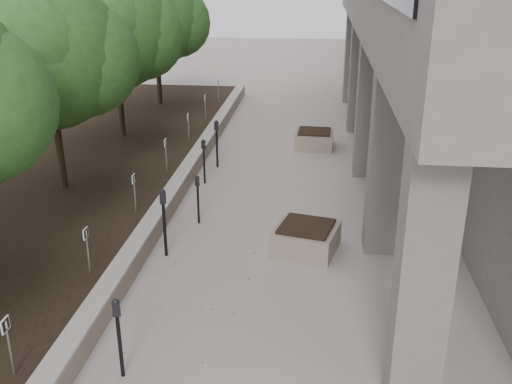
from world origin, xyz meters
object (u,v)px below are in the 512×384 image
at_px(crabapple_tree_5, 156,38).
at_px(parking_meter_5, 217,144).
at_px(parking_meter_1, 119,338).
at_px(planter_front, 306,237).
at_px(parking_meter_3, 198,200).
at_px(parking_meter_4, 204,162).
at_px(parking_meter_2, 164,223).
at_px(crabapple_tree_4, 116,56).
at_px(planter_back, 314,139).
at_px(crabapple_tree_3, 51,85).

height_order(crabapple_tree_5, parking_meter_5, crabapple_tree_5).
distance_m(parking_meter_1, planter_front, 5.35).
bearing_deg(parking_meter_3, parking_meter_4, 100.61).
distance_m(parking_meter_5, planter_front, 6.16).
bearing_deg(parking_meter_1, parking_meter_3, 72.30).
height_order(crabapple_tree_5, parking_meter_2, crabapple_tree_5).
bearing_deg(crabapple_tree_4, parking_meter_2, -65.91).
xyz_separation_m(parking_meter_1, planter_back, (2.78, 12.46, -0.39)).
bearing_deg(parking_meter_2, crabapple_tree_5, 84.95).
height_order(crabapple_tree_4, parking_meter_2, crabapple_tree_4).
distance_m(parking_meter_4, parking_meter_5, 1.47).
height_order(crabapple_tree_5, planter_back, crabapple_tree_5).
relative_size(crabapple_tree_3, parking_meter_1, 3.91).
xyz_separation_m(crabapple_tree_5, parking_meter_5, (3.65, -6.89, -2.36)).
xyz_separation_m(parking_meter_1, parking_meter_5, (-0.21, 9.99, 0.07)).
xyz_separation_m(crabapple_tree_4, parking_meter_5, (3.65, -1.89, -2.36)).
height_order(parking_meter_3, parking_meter_5, parking_meter_5).
xyz_separation_m(crabapple_tree_3, parking_meter_1, (3.86, -6.89, -2.42)).
relative_size(crabapple_tree_4, parking_meter_5, 3.57).
bearing_deg(parking_meter_3, parking_meter_2, -99.24).
distance_m(crabapple_tree_5, planter_back, 8.46).
relative_size(crabapple_tree_3, parking_meter_2, 3.47).
distance_m(crabapple_tree_4, parking_meter_5, 4.74).
bearing_deg(crabapple_tree_3, parking_meter_3, -16.08).
bearing_deg(crabapple_tree_5, crabapple_tree_4, -90.00).
relative_size(parking_meter_3, planter_back, 0.96).
relative_size(parking_meter_5, planter_back, 1.17).
relative_size(crabapple_tree_3, parking_meter_3, 4.34).
relative_size(parking_meter_1, planter_back, 1.07).
bearing_deg(crabapple_tree_5, crabapple_tree_3, -90.00).
height_order(crabapple_tree_3, parking_meter_2, crabapple_tree_3).
distance_m(planter_front, planter_back, 7.86).
xyz_separation_m(crabapple_tree_5, parking_meter_4, (3.52, -8.35, -2.45)).
bearing_deg(parking_meter_1, parking_meter_5, 73.95).
bearing_deg(parking_meter_2, planter_back, 49.44).
relative_size(crabapple_tree_3, planter_back, 4.18).
xyz_separation_m(parking_meter_3, parking_meter_4, (-0.38, 2.77, 0.04)).
bearing_deg(crabapple_tree_4, parking_meter_5, -27.43).
height_order(parking_meter_1, parking_meter_2, parking_meter_2).
height_order(parking_meter_2, planter_back, parking_meter_2).
xyz_separation_m(parking_meter_1, parking_meter_3, (0.05, 5.76, -0.07)).
bearing_deg(crabapple_tree_4, parking_meter_4, -43.58).
xyz_separation_m(parking_meter_2, planter_back, (3.11, 8.46, -0.48)).
xyz_separation_m(crabapple_tree_3, crabapple_tree_4, (0.00, 5.00, 0.00)).
height_order(parking_meter_4, parking_meter_5, parking_meter_5).
bearing_deg(parking_meter_4, planter_back, 73.07).
bearing_deg(parking_meter_5, parking_meter_3, -78.58).
bearing_deg(crabapple_tree_3, crabapple_tree_5, 90.00).
bearing_deg(parking_meter_1, crabapple_tree_5, 85.62).
bearing_deg(crabapple_tree_5, parking_meter_2, -74.70).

